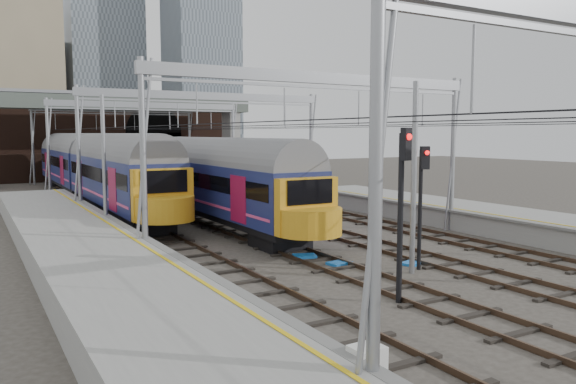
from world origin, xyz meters
TOP-DOWN VIEW (x-y plane):
  - ground at (0.00, 0.00)m, footprint 160.00×160.00m
  - platform_left at (-10.18, 2.50)m, footprint 4.32×55.00m
  - tracks at (0.00, 15.00)m, footprint 14.40×80.00m
  - overhead_line at (0.00, 21.49)m, footprint 16.80×80.00m
  - retaining_wall at (1.40, 51.93)m, footprint 28.00×2.75m
  - overbridge at (0.00, 46.00)m, footprint 28.00×3.00m
  - city_skyline at (2.73, 70.48)m, footprint 37.50×27.50m
  - train_main at (-2.00, 39.15)m, footprint 2.88×66.51m
  - train_second at (-6.00, 30.02)m, footprint 3.04×35.09m
  - signal_near_left at (-2.83, -0.60)m, footprint 0.41×0.48m
  - signal_near_centre at (0.61, 2.22)m, footprint 0.37×0.46m
  - relay_cabinet at (-7.80, -5.33)m, footprint 0.63×0.53m
  - equip_cover_a at (-1.52, 4.46)m, footprint 0.99×0.77m
  - equip_cover_b at (-2.04, 6.24)m, footprint 1.13×0.96m
  - equip_cover_c at (0.95, 3.04)m, footprint 0.98×0.82m

SIDE VIEW (x-z plane):
  - ground at x=0.00m, z-range 0.00..0.00m
  - tracks at x=0.00m, z-range -0.09..0.13m
  - equip_cover_c at x=0.95m, z-range 0.00..0.10m
  - equip_cover_a at x=-1.52m, z-range 0.00..0.11m
  - equip_cover_b at x=-2.04m, z-range 0.00..0.11m
  - platform_left at x=-10.18m, z-range -0.01..1.11m
  - relay_cabinet at x=-7.80m, z-range 0.00..1.22m
  - train_main at x=-2.00m, z-range 0.07..5.00m
  - train_second at x=-6.00m, z-range 0.06..5.20m
  - signal_near_centre at x=0.61m, z-range 0.63..5.30m
  - signal_near_left at x=-2.83m, z-range 0.65..5.96m
  - retaining_wall at x=1.40m, z-range -0.17..8.83m
  - overhead_line at x=0.00m, z-range 2.57..10.57m
  - overbridge at x=0.00m, z-range 2.64..11.89m
  - city_skyline at x=2.73m, z-range -12.91..47.09m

